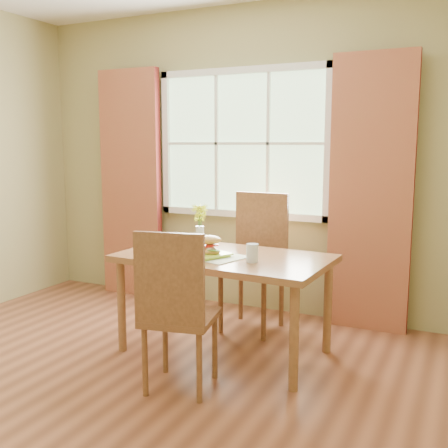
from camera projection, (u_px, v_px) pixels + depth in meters
room at (112, 170)px, 3.01m from camera, size 4.24×3.84×2.74m
window at (242, 144)px, 4.65m from camera, size 1.62×0.06×1.32m
curtain_left at (131, 185)px, 5.13m from camera, size 0.65×0.08×2.20m
curtain_right at (371, 195)px, 4.14m from camera, size 0.65×0.08×2.20m
dining_table at (224, 265)px, 3.73m from camera, size 1.51×0.90×0.72m
chair_near at (176, 305)px, 3.11m from camera, size 0.49×0.49×1.01m
chair_far at (257, 254)px, 4.28m from camera, size 0.47×0.47×1.10m
placemat at (211, 256)px, 3.67m from camera, size 0.52×0.44×0.01m
plate at (206, 255)px, 3.65m from camera, size 0.37×0.37×0.01m
croissant_sandwich at (209, 245)px, 3.63m from camera, size 0.20×0.14×0.14m
water_glass at (252, 253)px, 3.49m from camera, size 0.08×0.08×0.12m
flower_vase at (200, 220)px, 3.99m from camera, size 0.13×0.13×0.33m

